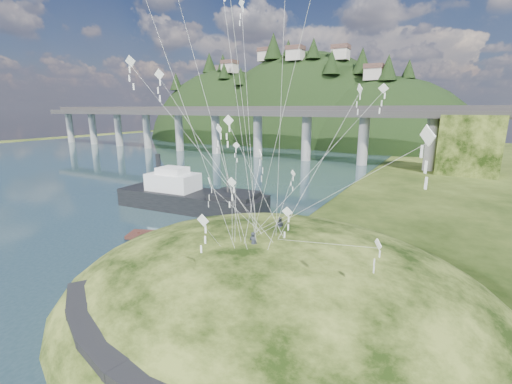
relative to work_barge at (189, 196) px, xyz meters
The scene contains 10 objects.
ground 21.64m from the work_barge, 51.39° to the right, with size 320.00×320.00×0.00m, color black.
water 60.05m from the work_barge, 167.33° to the left, with size 240.00×240.00×0.00m, color #2D4A52.
grass_hill 26.31m from the work_barge, 34.67° to the right, with size 36.00×32.00×13.00m.
footpath 33.82m from the work_barge, 51.81° to the right, with size 22.29×5.84×0.83m.
bridge 55.34m from the work_barge, 103.74° to the left, with size 160.00×11.00×15.00m.
far_ridge 109.96m from the work_barge, 105.96° to the left, with size 153.00×70.00×94.50m.
work_barge is the anchor object (origin of this frame).
wooden_dock 12.80m from the work_barge, 46.70° to the right, with size 14.87×8.22×1.08m.
kite_flyers 25.60m from the work_barge, 34.89° to the right, with size 0.76×4.82×1.72m.
kite_swarm 28.67m from the work_barge, 38.38° to the right, with size 20.46×16.37×21.54m.
Camera 1 is at (18.84, -19.94, 14.31)m, focal length 24.00 mm.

